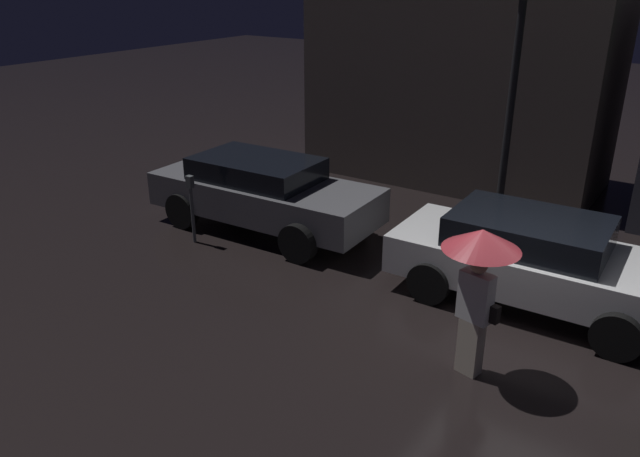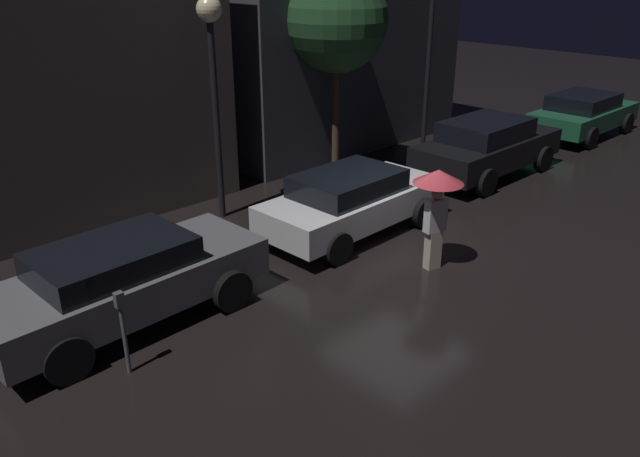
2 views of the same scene
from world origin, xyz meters
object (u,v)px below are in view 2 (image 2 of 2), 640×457
object	(u,v)px
parked_car_grey	(124,279)
parked_car_black	(487,146)
street_lamp_near	(212,54)
parked_car_green	(583,113)
street_lamp_far	(431,25)
pedestrian_with_umbrella	(437,193)
parking_meter	(123,324)
parked_car_white	(352,200)

from	to	relation	value
parked_car_grey	parked_car_black	xyz separation A→B (m)	(10.50, 0.12, 0.05)
parked_car_grey	street_lamp_near	size ratio (longest dim) A/B	0.96
parked_car_green	street_lamp_near	world-z (taller)	street_lamp_near
parked_car_grey	street_lamp_far	distance (m)	11.87
parked_car_black	pedestrian_with_umbrella	distance (m)	5.98
parked_car_grey	street_lamp_far	size ratio (longest dim) A/B	0.90
parked_car_green	parking_meter	distance (m)	17.04
parked_car_black	parking_meter	distance (m)	11.25
parking_meter	street_lamp_far	distance (m)	12.81
parked_car_white	parked_car_black	distance (m)	5.36
parked_car_black	pedestrian_with_umbrella	bearing A→B (deg)	-156.68
parked_car_white	pedestrian_with_umbrella	size ratio (longest dim) A/B	2.20
parked_car_black	street_lamp_near	xyz separation A→B (m)	(-6.79, 2.50, 2.75)
parked_car_green	street_lamp_near	bearing A→B (deg)	168.77
parked_car_green	street_lamp_far	size ratio (longest dim) A/B	0.87
parked_car_white	parking_meter	bearing A→B (deg)	-169.75
parked_car_white	street_lamp_near	distance (m)	4.14
parked_car_white	street_lamp_far	distance (m)	7.25
parked_car_green	parking_meter	bearing A→B (deg)	-175.52
parked_car_green	street_lamp_near	distance (m)	13.14
parking_meter	street_lamp_near	bearing A→B (deg)	41.33
parked_car_black	street_lamp_near	bearing A→B (deg)	159.90
parked_car_white	street_lamp_far	xyz separation A→B (m)	(6.05, 2.74, 2.91)
pedestrian_with_umbrella	street_lamp_near	xyz separation A→B (m)	(-1.33, 4.84, 2.07)
parked_car_black	parking_meter	bearing A→B (deg)	-172.98
parking_meter	street_lamp_far	xyz separation A→B (m)	(11.85, 3.94, 2.85)
parking_meter	street_lamp_near	world-z (taller)	street_lamp_near
parked_car_grey	street_lamp_far	bearing A→B (deg)	11.69
parked_car_grey	parked_car_white	bearing A→B (deg)	-2.29
parked_car_black	street_lamp_near	distance (m)	7.74
parked_car_white	parking_meter	size ratio (longest dim) A/B	3.33
street_lamp_far	parked_car_white	bearing A→B (deg)	-155.59
parked_car_green	parked_car_black	bearing A→B (deg)	-179.62
parking_meter	parked_car_black	bearing A→B (deg)	6.88
parked_car_green	street_lamp_far	world-z (taller)	street_lamp_far
parked_car_grey	street_lamp_near	distance (m)	5.34
parked_car_white	parked_car_green	world-z (taller)	parked_car_green
parked_car_white	parking_meter	world-z (taller)	parked_car_white
parked_car_grey	parked_car_green	world-z (taller)	parked_car_grey
parked_car_white	parked_car_green	size ratio (longest dim) A/B	0.98
parked_car_black	parked_car_green	distance (m)	5.81
parked_car_grey	parked_car_green	bearing A→B (deg)	-1.29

